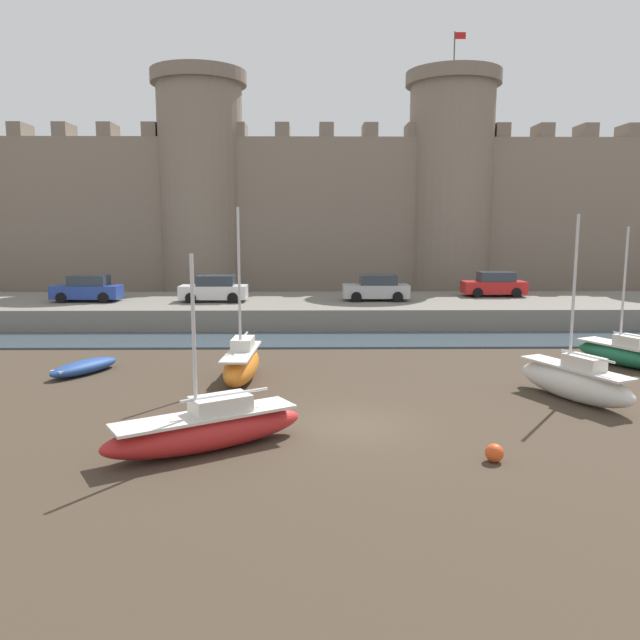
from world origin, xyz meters
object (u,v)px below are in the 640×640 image
sailboat_foreground_left (208,429)px  car_quay_east (494,285)px  sailboat_near_channel_right (575,381)px  car_quay_centre_east (376,288)px  rowboat_near_channel_left (84,367)px  car_quay_west (87,289)px  mooring_buoy_near_shore (494,453)px  sailboat_foreground_right (242,363)px  car_quay_centre_west (214,289)px  sailboat_midflat_left (624,353)px

sailboat_foreground_left → car_quay_east: 29.21m
sailboat_near_channel_right → car_quay_centre_east: 18.84m
rowboat_near_channel_left → car_quay_west: 14.71m
mooring_buoy_near_shore → car_quay_east: 27.17m
sailboat_foreground_right → car_quay_centre_west: (-3.34, 14.89, 1.37)m
sailboat_foreground_right → car_quay_centre_west: size_ratio=1.61×
sailboat_foreground_left → car_quay_east: size_ratio=1.33×
sailboat_foreground_right → car_quay_west: sailboat_foreground_right is taller
sailboat_near_channel_right → car_quay_west: sailboat_near_channel_right is taller
sailboat_foreground_right → car_quay_west: size_ratio=1.61×
sailboat_foreground_right → sailboat_midflat_left: 16.26m
sailboat_foreground_left → car_quay_centre_west: 22.63m
sailboat_foreground_left → car_quay_east: (14.90, 25.08, 1.49)m
rowboat_near_channel_left → sailboat_near_channel_right: size_ratio=0.53×
sailboat_foreground_right → car_quay_east: size_ratio=1.61×
sailboat_near_channel_right → sailboat_foreground_right: bearing=166.3°
car_quay_east → sailboat_midflat_left: bearing=-85.3°
sailboat_foreground_left → car_quay_centre_west: size_ratio=1.33×
car_quay_west → rowboat_near_channel_left: bearing=-71.3°
car_quay_east → car_quay_west: 26.14m
sailboat_foreground_left → sailboat_midflat_left: (16.15, 9.91, -0.03)m
sailboat_foreground_left → sailboat_foreground_right: size_ratio=0.83×
sailboat_foreground_left → sailboat_near_channel_right: (11.77, 4.61, 0.11)m
car_quay_east → car_quay_centre_east: bearing=-163.9°
sailboat_foreground_left → car_quay_centre_east: (6.82, 22.74, 1.49)m
sailboat_foreground_right → car_quay_east: 23.06m
rowboat_near_channel_left → sailboat_foreground_right: bearing=-10.9°
sailboat_midflat_left → car_quay_east: size_ratio=1.44×
sailboat_midflat_left → car_quay_centre_east: size_ratio=1.44×
rowboat_near_channel_left → mooring_buoy_near_shore: size_ratio=7.16×
sailboat_foreground_right → sailboat_midflat_left: size_ratio=1.12×
rowboat_near_channel_left → sailboat_midflat_left: (22.58, 1.20, 0.26)m
mooring_buoy_near_shore → sailboat_foreground_left: bearing=172.5°
sailboat_near_channel_right → car_quay_west: bearing=141.9°
mooring_buoy_near_shore → rowboat_near_channel_left: bearing=145.0°
sailboat_foreground_left → sailboat_foreground_right: sailboat_foreground_right is taller
sailboat_foreground_right → rowboat_near_channel_left: (-6.52, 1.26, -0.40)m
rowboat_near_channel_left → sailboat_foreground_left: bearing=-53.6°
mooring_buoy_near_shore → sailboat_near_channel_right: bearing=52.0°
sailboat_near_channel_right → car_quay_centre_west: bearing=130.3°
sailboat_foreground_right → car_quay_centre_east: size_ratio=1.61×
mooring_buoy_near_shore → sailboat_foreground_right: bearing=131.0°
rowboat_near_channel_left → sailboat_midflat_left: bearing=3.0°
sailboat_foreground_right → sailboat_midflat_left: bearing=8.7°
sailboat_foreground_right → sailboat_near_channel_right: sailboat_foreground_right is taller
sailboat_near_channel_right → mooring_buoy_near_shore: 7.10m
sailboat_midflat_left → car_quay_centre_west: (-19.41, 12.43, 1.51)m
car_quay_west → sailboat_foreground_right: bearing=-53.4°
car_quay_centre_east → car_quay_centre_west: 10.08m
sailboat_midflat_left → car_quay_centre_west: bearing=147.4°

